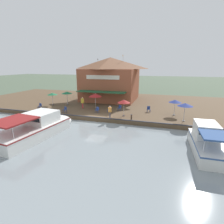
{
  "coord_description": "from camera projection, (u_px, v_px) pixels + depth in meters",
  "views": [
    {
      "loc": [
        20.51,
        8.5,
        7.32
      ],
      "look_at": [
        -1.0,
        1.95,
        1.3
      ],
      "focal_mm": 28.0,
      "sensor_mm": 36.0,
      "label": 1
    }
  ],
  "objects": [
    {
      "name": "cafe_chair_facing_river",
      "position": [
        97.0,
        109.0,
        25.54
      ],
      "size": [
        0.5,
        0.5,
        0.85
      ],
      "color": "navy",
      "rests_on": "quay_deck"
    },
    {
      "name": "waterfront_restaurant",
      "position": [
        110.0,
        79.0,
        34.62
      ],
      "size": [
        11.03,
        10.63,
        8.62
      ],
      "color": "brown",
      "rests_on": "quay_deck"
    },
    {
      "name": "person_at_quay_edge",
      "position": [
        82.0,
        101.0,
        27.98
      ],
      "size": [
        0.52,
        0.52,
        1.82
      ],
      "color": "#B23338",
      "rests_on": "quay_deck"
    },
    {
      "name": "patio_umbrella_mid_patio_right",
      "position": [
        67.0,
        93.0,
        30.16
      ],
      "size": [
        1.82,
        1.82,
        2.38
      ],
      "color": "#B7B7B7",
      "rests_on": "quay_deck"
    },
    {
      "name": "cafe_chair_beside_entrance",
      "position": [
        40.0,
        106.0,
        27.91
      ],
      "size": [
        0.48,
        0.48,
        0.85
      ],
      "color": "navy",
      "rests_on": "quay_deck"
    },
    {
      "name": "mooring_post",
      "position": [
        131.0,
        117.0,
        21.98
      ],
      "size": [
        0.22,
        0.22,
        0.77
      ],
      "color": "#473323",
      "rests_on": "quay_deck"
    },
    {
      "name": "cafe_chair_far_corner_seat",
      "position": [
        149.0,
        109.0,
        25.94
      ],
      "size": [
        0.52,
        0.52,
        0.85
      ],
      "color": "navy",
      "rests_on": "quay_deck"
    },
    {
      "name": "motorboat_mid_row",
      "position": [
        206.0,
        140.0,
        15.43
      ],
      "size": [
        7.14,
        2.46,
        2.33
      ],
      "color": "silver",
      "rests_on": "river_water"
    },
    {
      "name": "ground_plane",
      "position": [
        96.0,
        122.0,
        23.24
      ],
      "size": [
        220.0,
        220.0,
        0.0
      ],
      "primitive_type": "plane",
      "color": "#4C5B47"
    },
    {
      "name": "patio_umbrella_back_row",
      "position": [
        175.0,
        101.0,
        23.85
      ],
      "size": [
        1.72,
        1.72,
        2.22
      ],
      "color": "#B7B7B7",
      "rests_on": "quay_deck"
    },
    {
      "name": "patio_umbrella_near_quay_edge",
      "position": [
        124.0,
        101.0,
        23.44
      ],
      "size": [
        1.71,
        1.71,
        2.3
      ],
      "color": "#B7B7B7",
      "rests_on": "quay_deck"
    },
    {
      "name": "quay_edge_fender",
      "position": [
        96.0,
        117.0,
        23.16
      ],
      "size": [
        0.2,
        50.4,
        0.1
      ],
      "primitive_type": "cube",
      "color": "#2D2D33",
      "rests_on": "quay_deck"
    },
    {
      "name": "cafe_chair_under_first_umbrella",
      "position": [
        65.0,
        109.0,
        25.65
      ],
      "size": [
        0.54,
        0.54,
        0.85
      ],
      "color": "navy",
      "rests_on": "quay_deck"
    },
    {
      "name": "patio_umbrella_by_entrance",
      "position": [
        185.0,
        105.0,
        21.23
      ],
      "size": [
        1.84,
        1.84,
        2.33
      ],
      "color": "#B7B7B7",
      "rests_on": "quay_deck"
    },
    {
      "name": "tree_downstream_bank",
      "position": [
        106.0,
        74.0,
        41.48
      ],
      "size": [
        3.91,
        3.72,
        6.82
      ],
      "color": "brown",
      "rests_on": "quay_deck"
    },
    {
      "name": "motorboat_outer_channel",
      "position": [
        39.0,
        126.0,
        18.78
      ],
      "size": [
        9.84,
        4.43,
        2.46
      ],
      "color": "white",
      "rests_on": "river_water"
    },
    {
      "name": "patio_umbrella_far_corner",
      "position": [
        52.0,
        94.0,
        30.17
      ],
      "size": [
        1.74,
        1.74,
        2.16
      ],
      "color": "#B7B7B7",
      "rests_on": "quay_deck"
    },
    {
      "name": "cafe_chair_mid_patio",
      "position": [
        120.0,
        107.0,
        26.74
      ],
      "size": [
        0.53,
        0.53,
        0.85
      ],
      "color": "navy",
      "rests_on": "quay_deck"
    },
    {
      "name": "quay_deck",
      "position": [
        118.0,
        103.0,
        33.32
      ],
      "size": [
        22.0,
        56.0,
        0.6
      ],
      "primitive_type": "cube",
      "color": "brown",
      "rests_on": "ground"
    },
    {
      "name": "patio_umbrella_mid_patio_left",
      "position": [
        95.0,
        95.0,
        27.34
      ],
      "size": [
        2.08,
        2.08,
        2.5
      ],
      "color": "#B7B7B7",
      "rests_on": "quay_deck"
    },
    {
      "name": "tree_behind_restaurant",
      "position": [
        114.0,
        74.0,
        37.79
      ],
      "size": [
        3.38,
        3.22,
        6.56
      ],
      "color": "brown",
      "rests_on": "quay_deck"
    },
    {
      "name": "person_near_entrance",
      "position": [
        110.0,
        110.0,
        22.96
      ],
      "size": [
        0.45,
        0.45,
        1.59
      ],
      "color": "#4C4C56",
      "rests_on": "quay_deck"
    },
    {
      "name": "cafe_chair_back_row_seat",
      "position": [
        110.0,
        109.0,
        25.81
      ],
      "size": [
        0.55,
        0.55,
        0.85
      ],
      "color": "navy",
      "rests_on": "quay_deck"
    }
  ]
}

